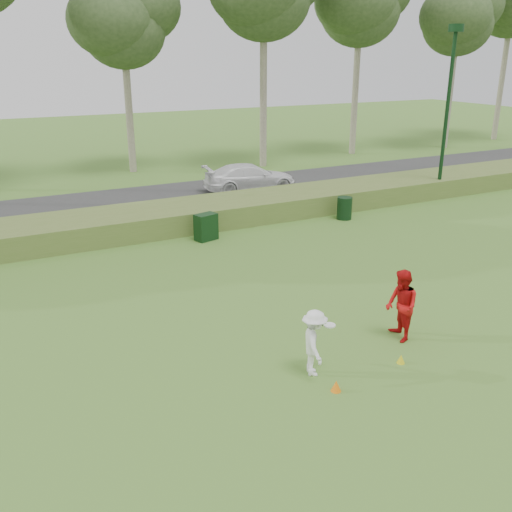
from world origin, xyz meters
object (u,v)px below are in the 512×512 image
player_red (401,306)px  car_right (250,178)px  cone_orange (336,386)px  trash_bin (344,208)px  lamp_post (450,82)px  utility_cabinet (206,227)px  player_white (314,343)px  cone_yellow (401,359)px

player_red → car_right: bearing=-178.4°
cone_orange → trash_bin: 13.76m
lamp_post → car_right: size_ratio=1.69×
player_red → utility_cabinet: size_ratio=1.78×
player_red → lamp_post: bearing=147.8°
player_white → cone_orange: bearing=-156.2°
player_white → utility_cabinet: bearing=11.6°
lamp_post → player_red: (-11.96, -11.05, -4.66)m
lamp_post → utility_cabinet: 14.20m
utility_cabinet → player_red: bearing=-97.9°
player_red → cone_orange: 3.18m
cone_yellow → car_right: bearing=74.8°
cone_orange → player_white: bearing=93.3°
player_red → cone_yellow: 1.49m
player_white → cone_orange: (0.05, -0.84, -0.66)m
cone_orange → car_right: (6.75, 17.65, 0.64)m
utility_cabinet → trash_bin: (6.55, -0.01, -0.03)m
utility_cabinet → car_right: (5.19, 6.53, 0.24)m
player_white → car_right: (6.80, 16.81, -0.02)m
lamp_post → cone_orange: bearing=-140.2°
player_white → lamp_post: bearing=-31.8°
cone_orange → car_right: car_right is taller
player_white → cone_yellow: size_ratio=7.22×
player_red → car_right: player_red is taller
player_red → cone_yellow: (-0.77, -0.98, -0.82)m
player_red → player_white: bearing=-66.6°
player_white → utility_cabinet: player_white is taller
cone_orange → trash_bin: bearing=53.9°
lamp_post → trash_bin: bearing=-169.8°
cone_yellow → cone_orange: bearing=-172.1°
cone_orange → utility_cabinet: (1.56, 11.12, 0.40)m
player_white → trash_bin: player_white is taller
lamp_post → car_right: (-8.02, 5.34, -4.83)m
player_red → cone_yellow: size_ratio=8.55×
player_white → player_red: player_red is taller
player_red → trash_bin: (5.30, 9.85, -0.44)m
car_right → lamp_post: bearing=-115.0°
cone_yellow → car_right: (4.71, 17.37, 0.65)m
utility_cabinet → cone_orange: bearing=-113.1°
lamp_post → trash_bin: lamp_post is taller
lamp_post → utility_cabinet: bearing=-174.9°
trash_bin → cone_yellow: bearing=-119.3°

